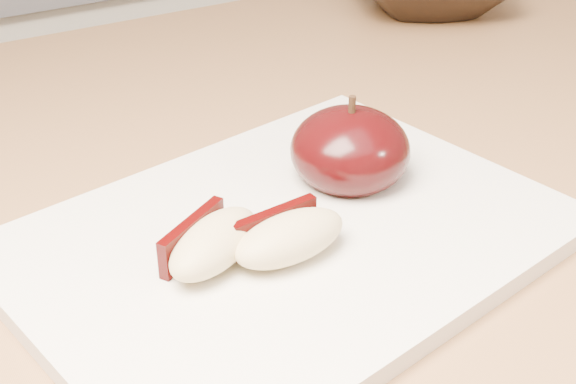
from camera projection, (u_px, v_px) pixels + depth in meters
cutting_board at (288, 238)px, 0.46m from camera, size 0.34×0.28×0.01m
apple_half at (350, 150)px, 0.50m from camera, size 0.08×0.08×0.06m
apple_wedge_a at (212, 242)px, 0.42m from camera, size 0.07×0.06×0.02m
apple_wedge_b at (288, 237)px, 0.43m from camera, size 0.07×0.04×0.02m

